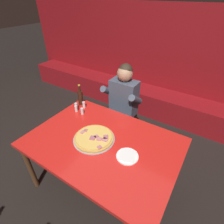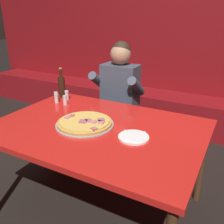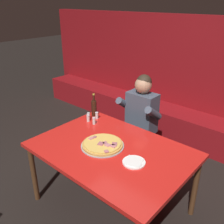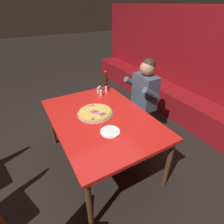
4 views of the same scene
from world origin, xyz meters
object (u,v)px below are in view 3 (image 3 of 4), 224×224
(main_dining_table, at_px, (111,154))
(beer_bottle, at_px, (94,108))
(shaker_red_pepper_flakes, at_px, (94,121))
(diner_seated_blue_shirt, at_px, (138,120))
(pizza, at_px, (103,144))
(shaker_oregano, at_px, (88,116))
(shaker_black_pepper, at_px, (88,119))
(shaker_parmesan, at_px, (97,116))
(plate_white_paper, at_px, (134,162))

(main_dining_table, relative_size, beer_bottle, 5.29)
(beer_bottle, bearing_deg, shaker_red_pepper_flakes, -45.29)
(shaker_red_pepper_flakes, relative_size, diner_seated_blue_shirt, 0.07)
(pizza, height_order, shaker_oregano, shaker_oregano)
(shaker_red_pepper_flakes, bearing_deg, shaker_black_pepper, 178.27)
(beer_bottle, height_order, shaker_parmesan, beer_bottle)
(plate_white_paper, distance_m, shaker_red_pepper_flakes, 0.87)
(shaker_parmesan, height_order, shaker_red_pepper_flakes, same)
(pizza, distance_m, shaker_black_pepper, 0.58)
(shaker_oregano, distance_m, shaker_parmesan, 0.10)
(main_dining_table, xyz_separation_m, shaker_parmesan, (-0.58, 0.39, 0.10))
(plate_white_paper, xyz_separation_m, shaker_oregano, (-0.96, 0.35, 0.03))
(plate_white_paper, distance_m, beer_bottle, 1.10)
(beer_bottle, relative_size, diner_seated_blue_shirt, 0.23)
(pizza, height_order, plate_white_paper, pizza)
(shaker_black_pepper, bearing_deg, shaker_red_pepper_flakes, -1.73)
(main_dining_table, relative_size, pizza, 3.54)
(main_dining_table, height_order, diner_seated_blue_shirt, diner_seated_blue_shirt)
(main_dining_table, xyz_separation_m, shaker_red_pepper_flakes, (-0.50, 0.26, 0.10))
(plate_white_paper, height_order, shaker_red_pepper_flakes, shaker_red_pepper_flakes)
(shaker_black_pepper, distance_m, diner_seated_blue_shirt, 0.64)
(pizza, bearing_deg, beer_bottle, 141.75)
(shaker_oregano, relative_size, shaker_red_pepper_flakes, 1.00)
(main_dining_table, bearing_deg, pizza, -165.33)
(diner_seated_blue_shirt, bearing_deg, shaker_oregano, -130.58)
(beer_bottle, relative_size, shaker_parmesan, 3.40)
(shaker_parmesan, relative_size, diner_seated_blue_shirt, 0.07)
(shaker_parmesan, xyz_separation_m, diner_seated_blue_shirt, (0.34, 0.39, -0.09))
(main_dining_table, xyz_separation_m, shaker_black_pepper, (-0.60, 0.26, 0.10))
(pizza, height_order, shaker_red_pepper_flakes, shaker_red_pepper_flakes)
(shaker_oregano, bearing_deg, shaker_red_pepper_flakes, -18.31)
(plate_white_paper, height_order, beer_bottle, beer_bottle)
(pizza, relative_size, beer_bottle, 1.50)
(main_dining_table, xyz_separation_m, diner_seated_blue_shirt, (-0.24, 0.78, 0.02))
(pizza, relative_size, shaker_black_pepper, 5.08)
(plate_white_paper, xyz_separation_m, shaker_red_pepper_flakes, (-0.81, 0.30, 0.03))
(plate_white_paper, relative_size, diner_seated_blue_shirt, 0.16)
(shaker_oregano, relative_size, shaker_parmesan, 1.00)
(pizza, relative_size, shaker_parmesan, 5.08)
(shaker_oregano, relative_size, diner_seated_blue_shirt, 0.07)
(shaker_oregano, bearing_deg, diner_seated_blue_shirt, 49.42)
(pizza, xyz_separation_m, diner_seated_blue_shirt, (-0.15, 0.80, -0.07))
(shaker_oregano, bearing_deg, shaker_parmesan, 51.58)
(shaker_oregano, bearing_deg, plate_white_paper, -20.04)
(plate_white_paper, relative_size, beer_bottle, 0.72)
(beer_bottle, xyz_separation_m, diner_seated_blue_shirt, (0.43, 0.35, -0.16))
(shaker_black_pepper, bearing_deg, pizza, -29.34)
(plate_white_paper, bearing_deg, shaker_black_pepper, 161.60)
(main_dining_table, distance_m, shaker_oregano, 0.72)
(shaker_oregano, bearing_deg, shaker_black_pepper, -46.83)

